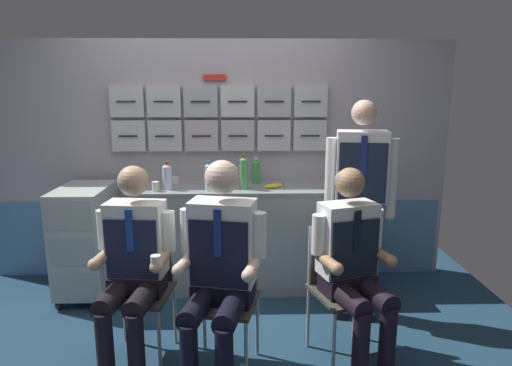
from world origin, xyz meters
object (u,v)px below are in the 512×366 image
(crew_member_near_trolley, at_px, (354,261))
(crew_member_left, at_px, (133,260))
(folding_chair_left, at_px, (143,275))
(coffee_cup_spare, at_px, (208,179))
(crew_member_center, at_px, (220,261))
(snack_banana, at_px, (274,186))
(crew_member_standing, at_px, (360,191))
(folding_chair_near_trolley, at_px, (340,275))
(sparkling_bottle_green, at_px, (244,173))
(folding_chair_center, at_px, (227,283))
(service_trolley, at_px, (86,238))

(crew_member_near_trolley, bearing_deg, crew_member_left, 179.04)
(folding_chair_left, distance_m, coffee_cup_spare, 1.24)
(crew_member_center, bearing_deg, snack_banana, 71.83)
(crew_member_near_trolley, bearing_deg, coffee_cup_spare, 127.64)
(crew_member_standing, bearing_deg, folding_chair_near_trolley, -115.62)
(sparkling_bottle_green, bearing_deg, folding_chair_left, -126.27)
(crew_member_left, bearing_deg, folding_chair_near_trolley, 5.76)
(coffee_cup_spare, bearing_deg, crew_member_left, -105.68)
(folding_chair_near_trolley, xyz_separation_m, coffee_cup_spare, (-0.95, 1.14, 0.41))
(folding_chair_center, xyz_separation_m, crew_member_near_trolley, (0.79, -0.05, 0.16))
(sparkling_bottle_green, bearing_deg, crew_member_near_trolley, -57.98)
(crew_member_near_trolley, relative_size, snack_banana, 7.33)
(folding_chair_center, bearing_deg, service_trolley, 141.31)
(crew_member_left, relative_size, sparkling_bottle_green, 4.41)
(crew_member_left, xyz_separation_m, sparkling_bottle_green, (0.68, 1.06, 0.34))
(crew_member_center, relative_size, folding_chair_near_trolley, 1.55)
(crew_member_standing, bearing_deg, crew_member_left, -157.82)
(folding_chair_center, relative_size, sparkling_bottle_green, 2.98)
(coffee_cup_spare, bearing_deg, crew_member_near_trolley, -52.36)
(coffee_cup_spare, bearing_deg, folding_chair_left, -107.02)
(crew_member_left, xyz_separation_m, folding_chair_near_trolley, (1.31, 0.13, -0.17))
(crew_member_center, relative_size, crew_member_near_trolley, 1.05)
(coffee_cup_spare, xyz_separation_m, snack_banana, (0.58, -0.19, -0.02))
(crew_member_left, bearing_deg, folding_chair_left, 84.01)
(service_trolley, bearing_deg, crew_member_near_trolley, -27.14)
(folding_chair_near_trolley, xyz_separation_m, crew_member_near_trolley, (0.05, -0.15, 0.16))
(crew_member_standing, xyz_separation_m, coffee_cup_spare, (-1.19, 0.64, -0.03))
(folding_chair_left, xyz_separation_m, sparkling_bottle_green, (0.66, 0.90, 0.51))
(folding_chair_center, relative_size, crew_member_near_trolley, 0.68)
(crew_member_left, bearing_deg, coffee_cup_spare, 74.32)
(service_trolley, distance_m, sparkling_bottle_green, 1.43)
(crew_member_center, relative_size, snack_banana, 7.72)
(crew_member_near_trolley, relative_size, crew_member_standing, 0.76)
(folding_chair_near_trolley, relative_size, sparkling_bottle_green, 2.98)
(crew_member_standing, relative_size, coffee_cup_spare, 20.73)
(crew_member_near_trolley, distance_m, snack_banana, 1.21)
(folding_chair_left, bearing_deg, snack_banana, 45.10)
(sparkling_bottle_green, bearing_deg, service_trolley, -177.51)
(folding_chair_near_trolley, height_order, crew_member_near_trolley, crew_member_near_trolley)
(crew_member_center, distance_m, coffee_cup_spare, 1.43)
(service_trolley, distance_m, crew_member_near_trolley, 2.26)
(sparkling_bottle_green, bearing_deg, folding_chair_center, -95.86)
(crew_member_center, bearing_deg, sparkling_bottle_green, 83.35)
(service_trolley, bearing_deg, snack_banana, 2.86)
(crew_member_left, distance_m, folding_chair_near_trolley, 1.33)
(sparkling_bottle_green, relative_size, coffee_cup_spare, 3.62)
(folding_chair_near_trolley, distance_m, coffee_cup_spare, 1.54)
(crew_member_left, relative_size, folding_chair_near_trolley, 1.48)
(crew_member_center, bearing_deg, crew_member_left, 166.93)
(folding_chair_left, distance_m, crew_member_near_trolley, 1.36)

